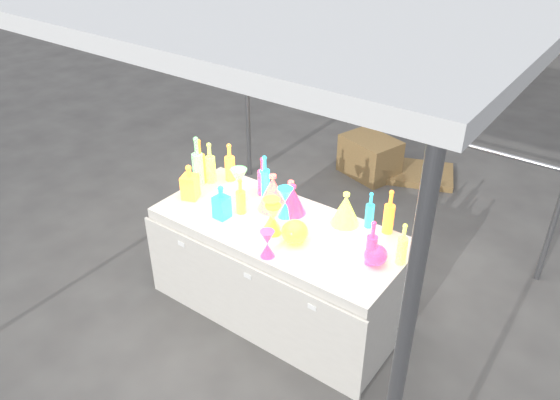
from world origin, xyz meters
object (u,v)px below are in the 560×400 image
Objects in this scene: decanter_0 at (190,182)px; hourglass_0 at (273,219)px; globe_0 at (295,233)px; bottle_0 at (230,162)px; display_table at (279,268)px; cardboard_box_closed at (370,157)px; lampshade_0 at (273,192)px.

decanter_0 reaches higher than hourglass_0.
bottle_0 is at bearing 156.10° from globe_0.
bottle_0 is at bearing 151.16° from hourglass_0.
decanter_0 is 1.54× the size of globe_0.
display_table reaches higher than cardboard_box_closed.
globe_0 is (0.95, -0.01, -0.07)m from decanter_0.
cardboard_box_closed is 2.12× the size of decanter_0.
globe_0 is at bearing -22.77° from decanter_0.
lampshade_0 reaches higher than hourglass_0.
lampshade_0 is at bearing -15.11° from bottle_0.
hourglass_0 is 0.80× the size of lampshade_0.
cardboard_box_closed is 2.54m from globe_0.
hourglass_0 is 1.23× the size of globe_0.
cardboard_box_closed is at bearing 60.67° from decanter_0.
lampshade_0 is at bearing 137.55° from display_table.
bottle_0 is 0.82m from hourglass_0.
lampshade_0 is at bearing 0.50° from decanter_0.
decanter_0 is 0.77m from hourglass_0.
cardboard_box_closed is at bearing 101.36° from display_table.
cardboard_box_closed is (-0.46, 2.28, -0.16)m from display_table.
cardboard_box_closed is 2.12× the size of lampshade_0.
bottle_0 is 1.43× the size of hourglass_0.
globe_0 reaches higher than cardboard_box_closed.
globe_0 is 0.65× the size of lampshade_0.
bottle_0 is 1.14× the size of decanter_0.
display_table is at bearing -61.89° from lampshade_0.
lampshade_0 is (0.58, 0.24, -0.00)m from decanter_0.
decanter_0 reaches higher than globe_0.
decanter_0 is 0.95m from globe_0.
hourglass_0 reaches higher than globe_0.
globe_0 is (0.18, -0.00, -0.04)m from hourglass_0.
cardboard_box_closed is 2.51m from hourglass_0.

